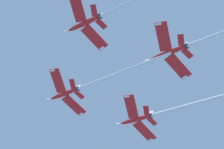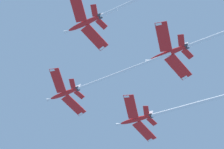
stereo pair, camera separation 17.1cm
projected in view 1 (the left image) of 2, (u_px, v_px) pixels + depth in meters
name	position (u px, v px, depth m)	size (l,w,h in m)	color
jet_lead	(82.00, 87.00, 113.03)	(44.90, 19.62, 13.79)	red
jet_left_wing	(108.00, 13.00, 99.41)	(47.12, 19.66, 15.02)	red
jet_right_wing	(164.00, 112.00, 110.46)	(44.61, 19.72, 14.92)	red
jet_slot	(197.00, 42.00, 96.63)	(44.42, 19.64, 14.37)	red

